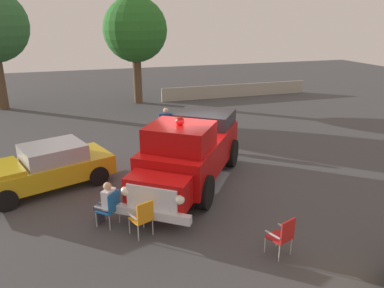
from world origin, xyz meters
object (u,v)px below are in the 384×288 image
Objects in this scene: vintage_fire_truck at (190,150)px; classic_hot_rod at (44,167)px; lawn_chair_near_truck at (111,206)px; lawn_chair_spare at (283,235)px; lawn_chair_by_car at (143,216)px; oak_tree_right at (135,30)px; spectator_standing at (166,124)px; spectator_seated at (106,202)px.

classic_hot_rod is at bearing -12.59° from vintage_fire_truck.
lawn_chair_spare is (-3.74, 2.61, 0.00)m from lawn_chair_near_truck.
lawn_chair_by_car is 0.15× the size of oak_tree_right.
lawn_chair_by_car is at bearing 133.82° from lawn_chair_near_truck.
lawn_chair_spare is 8.81m from spectator_standing.
spectator_seated is at bearing -45.67° from lawn_chair_by_car.
vintage_fire_truck is 4.83m from classic_hot_rod.
classic_hot_rod is 4.64× the size of lawn_chair_near_truck.
oak_tree_right is (-5.13, -11.89, 3.85)m from classic_hot_rod.
oak_tree_right is at bearing -88.57° from lawn_chair_spare.
lawn_chair_by_car is 3.51m from lawn_chair_spare.
oak_tree_right is at bearing -99.25° from lawn_chair_by_car.
spectator_seated is at bearing 32.77° from vintage_fire_truck.
vintage_fire_truck reaches higher than lawn_chair_by_car.
vintage_fire_truck is at bearing -127.43° from lawn_chair_by_car.
spectator_seated is at bearing -35.10° from lawn_chair_spare.
classic_hot_rod is (4.69, -1.05, -0.45)m from vintage_fire_truck.
lawn_chair_by_car is at bearing -31.50° from lawn_chair_spare.
vintage_fire_truck is 5.97× the size of lawn_chair_by_car.
vintage_fire_truck is at bearing 167.41° from classic_hot_rod.
lawn_chair_near_truck is 0.61× the size of spectator_standing.
lawn_chair_spare is (-0.88, 4.60, -0.61)m from vintage_fire_truck.
spectator_seated is (0.84, -0.86, 0.11)m from lawn_chair_by_car.
spectator_standing is at bearing -147.40° from classic_hot_rod.
lawn_chair_near_truck is 15.81m from oak_tree_right.
oak_tree_right is (-3.40, -14.84, 3.90)m from spectator_seated.
classic_hot_rod is at bearing 66.66° from oak_tree_right.
oak_tree_right reaches higher than classic_hot_rod.
lawn_chair_by_car is at bearing 80.75° from oak_tree_right.
lawn_chair_by_car is 7.32m from spectator_standing.
classic_hot_rod is at bearing -45.41° from lawn_chair_spare.
lawn_chair_spare is 18.00m from oak_tree_right.
lawn_chair_spare is at bearing 100.81° from vintage_fire_truck.
vintage_fire_truck is 13.39m from oak_tree_right.
lawn_chair_by_car is 0.61× the size of spectator_standing.
lawn_chair_spare is (-5.57, 5.65, -0.16)m from classic_hot_rod.
classic_hot_rod reaches higher than lawn_chair_near_truck.
lawn_chair_near_truck is at bearing 34.85° from vintage_fire_truck.
lawn_chair_near_truck is 1.07m from lawn_chair_by_car.
spectator_seated is at bearing 120.41° from classic_hot_rod.
lawn_chair_by_car is at bearing 52.57° from vintage_fire_truck.
lawn_chair_near_truck is 4.56m from lawn_chair_spare.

